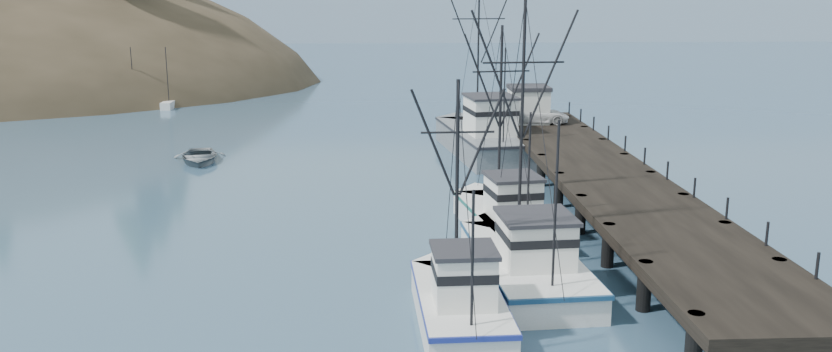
{
  "coord_description": "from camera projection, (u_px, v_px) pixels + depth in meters",
  "views": [
    {
      "loc": [
        1.25,
        -27.81,
        12.23
      ],
      "look_at": [
        3.22,
        13.44,
        2.5
      ],
      "focal_mm": 35.0,
      "sensor_mm": 36.0,
      "label": 1
    }
  ],
  "objects": [
    {
      "name": "motorboat",
      "position": [
        199.0,
        162.0,
        57.6
      ],
      "size": [
        4.6,
        5.83,
        1.09
      ],
      "primitive_type": "imported",
      "rotation": [
        0.0,
        0.0,
        0.17
      ],
      "color": "slate",
      "rests_on": "ground"
    },
    {
      "name": "pier",
      "position": [
        605.0,
        177.0,
        45.6
      ],
      "size": [
        6.0,
        44.0,
        2.0
      ],
      "color": "black",
      "rests_on": "ground"
    },
    {
      "name": "trawler_far",
      "position": [
        503.0,
        216.0,
        41.06
      ],
      "size": [
        4.59,
        10.38,
        10.68
      ],
      "color": "white",
      "rests_on": "ground"
    },
    {
      "name": "pickup_truck",
      "position": [
        537.0,
        115.0,
        61.49
      ],
      "size": [
        4.94,
        2.47,
        1.34
      ],
      "primitive_type": "imported",
      "rotation": [
        0.0,
        0.0,
        1.52
      ],
      "color": "silver",
      "rests_on": "pier"
    },
    {
      "name": "work_vessel",
      "position": [
        482.0,
        137.0,
        60.38
      ],
      "size": [
        6.33,
        15.38,
        12.83
      ],
      "color": "slate",
      "rests_on": "ground"
    },
    {
      "name": "trawler_mid",
      "position": [
        459.0,
        301.0,
        30.06
      ],
      "size": [
        3.3,
        9.07,
        9.31
      ],
      "color": "white",
      "rests_on": "ground"
    },
    {
      "name": "trawler_near",
      "position": [
        524.0,
        260.0,
        34.57
      ],
      "size": [
        4.65,
        12.06,
        12.07
      ],
      "color": "white",
      "rests_on": "ground"
    },
    {
      "name": "pier_shed",
      "position": [
        528.0,
        104.0,
        61.85
      ],
      "size": [
        3.0,
        3.2,
        2.8
      ],
      "color": "silver",
      "rests_on": "pier"
    },
    {
      "name": "distant_ridge_far",
      "position": [
        216.0,
        34.0,
        207.79
      ],
      "size": [
        180.0,
        25.0,
        18.0
      ],
      "primitive_type": "cube",
      "color": "silver",
      "rests_on": "ground"
    },
    {
      "name": "ground",
      "position": [
        346.0,
        327.0,
        29.79
      ],
      "size": [
        400.0,
        400.0,
        0.0
      ],
      "primitive_type": "plane",
      "color": "#2D4A65",
      "rests_on": "ground"
    },
    {
      "name": "moored_sailboats",
      "position": [
        90.0,
        101.0,
        85.65
      ],
      "size": [
        19.61,
        20.03,
        6.35
      ],
      "color": "white",
      "rests_on": "ground"
    },
    {
      "name": "distant_ridge",
      "position": [
        413.0,
        37.0,
        195.53
      ],
      "size": [
        360.0,
        40.0,
        26.0
      ],
      "primitive_type": "cube",
      "color": "#9EB2C6",
      "rests_on": "ground"
    }
  ]
}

